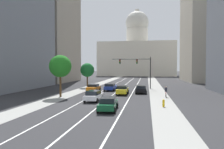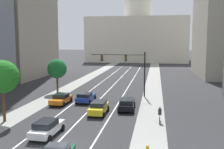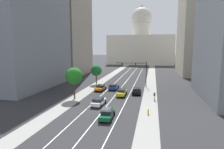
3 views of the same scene
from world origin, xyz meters
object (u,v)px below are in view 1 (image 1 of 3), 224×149
object	(u,v)px
car_black	(141,89)
car_white	(94,96)
car_orange	(94,87)
car_green	(108,103)
traffic_signal_mast	(138,66)
car_blue	(110,87)
capitol_building	(137,55)
fire_hydrant	(164,103)
street_tree_near_left	(87,70)
cyclist	(166,92)
street_tree_mid_left	(60,66)
car_yellow	(122,90)

from	to	relation	value
car_black	car_white	bearing A→B (deg)	147.44
car_orange	car_green	xyz separation A→B (m)	(6.14, -18.31, 0.01)
traffic_signal_mast	car_blue	bearing A→B (deg)	-135.33
capitol_building	fire_hydrant	size ratio (longest dim) A/B	45.02
traffic_signal_mast	car_black	bearing A→B (deg)	-84.54
car_black	car_blue	size ratio (longest dim) A/B	1.11
street_tree_near_left	car_white	bearing A→B (deg)	-72.09
car_white	car_green	distance (m)	6.77
car_orange	cyclist	world-z (taller)	cyclist
car_black	capitol_building	bearing A→B (deg)	0.50
car_orange	traffic_signal_mast	bearing A→B (deg)	-48.80
cyclist	car_white	bearing A→B (deg)	122.01
car_blue	street_tree_near_left	distance (m)	9.49
street_tree_near_left	fire_hydrant	bearing A→B (deg)	-55.84
car_orange	traffic_signal_mast	size ratio (longest dim) A/B	0.51
street_tree_mid_left	car_white	bearing A→B (deg)	-29.21
car_orange	fire_hydrant	distance (m)	19.64
car_green	cyclist	distance (m)	13.83
car_yellow	street_tree_mid_left	world-z (taller)	street_tree_mid_left
capitol_building	cyclist	size ratio (longest dim) A/B	23.82
street_tree_mid_left	capitol_building	bearing A→B (deg)	85.24
cyclist	car_orange	bearing A→B (deg)	66.31
car_black	car_yellow	xyz separation A→B (m)	(-3.08, -2.50, 0.04)
car_yellow	street_tree_mid_left	bearing A→B (deg)	116.25
car_orange	street_tree_mid_left	world-z (taller)	street_tree_mid_left
street_tree_mid_left	car_green	bearing A→B (deg)	-45.57
traffic_signal_mast	cyclist	size ratio (longest dim) A/B	4.93
traffic_signal_mast	street_tree_mid_left	world-z (taller)	traffic_signal_mast
capitol_building	car_white	distance (m)	98.16
car_white	street_tree_mid_left	world-z (taller)	street_tree_mid_left
car_white	fire_hydrant	bearing A→B (deg)	-106.15
fire_hydrant	street_tree_mid_left	size ratio (longest dim) A/B	0.14
car_green	car_white	bearing A→B (deg)	24.32
car_yellow	cyclist	distance (m)	7.48
capitol_building	fire_hydrant	distance (m)	101.52
traffic_signal_mast	street_tree_near_left	world-z (taller)	traffic_signal_mast
traffic_signal_mast	fire_hydrant	distance (m)	22.99
car_blue	car_green	world-z (taller)	car_green
car_orange	street_tree_mid_left	bearing A→B (deg)	161.86
car_orange	car_blue	world-z (taller)	same
capitol_building	car_white	xyz separation A→B (m)	(-1.54, -97.53, -10.97)
cyclist	street_tree_mid_left	bearing A→B (deg)	100.24
car_blue	traffic_signal_mast	size ratio (longest dim) A/B	0.50
capitol_building	car_orange	bearing A→B (deg)	-93.09
street_tree_near_left	car_blue	bearing A→B (deg)	-43.53
cyclist	street_tree_near_left	size ratio (longest dim) A/B	0.30
car_orange	car_blue	xyz separation A→B (m)	(3.07, 1.57, 0.00)
traffic_signal_mast	street_tree_near_left	xyz separation A→B (m)	(-11.80, 0.85, -1.01)
capitol_building	car_yellow	distance (m)	90.07
car_green	street_tree_mid_left	xyz separation A→B (m)	(-9.36, 9.55, 4.09)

